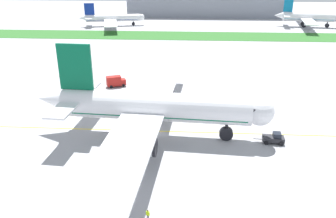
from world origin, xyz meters
TOP-DOWN VIEW (x-y plane):
  - ground_plane at (0.00, 0.00)m, footprint 600.00×600.00m
  - apron_taxi_line at (0.00, 0.98)m, footprint 280.00×0.36m
  - grass_median_strip at (0.00, 112.08)m, footprint 320.00×24.00m
  - airliner_foreground at (-0.44, -1.00)m, footprint 49.15×76.05m
  - pushback_tug at (24.42, -2.71)m, footprint 6.10×2.85m
  - ground_crew_wingwalker_port at (1.65, -27.27)m, footprint 0.57×0.41m
  - service_truck_baggage_loader at (-14.80, 30.00)m, footprint 5.96×4.18m
  - parked_airliner_far_left at (-39.90, 141.22)m, footprint 38.48×61.36m
  - parked_airliner_far_centre at (75.47, 144.98)m, footprint 37.49×56.95m
  - terminal_building at (18.46, 186.46)m, footprint 110.90×20.00m

SIDE VIEW (x-z plane):
  - ground_plane at x=0.00m, z-range 0.00..0.00m
  - apron_taxi_line at x=0.00m, z-range 0.00..0.01m
  - grass_median_strip at x=0.00m, z-range 0.00..0.10m
  - pushback_tug at x=24.42m, z-range -0.09..2.14m
  - ground_crew_wingwalker_port at x=1.65m, z-range 0.19..1.93m
  - service_truck_baggage_loader at x=-14.80m, z-range 0.08..3.29m
  - parked_airliner_far_left at x=-39.90m, z-range -2.14..11.19m
  - parked_airliner_far_centre at x=75.47m, z-range -2.68..13.86m
  - airliner_foreground at x=-0.44m, z-range -3.07..16.00m
  - terminal_building at x=18.46m, z-range 0.00..18.00m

